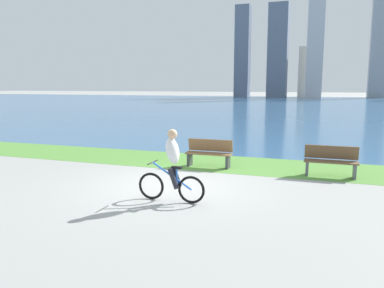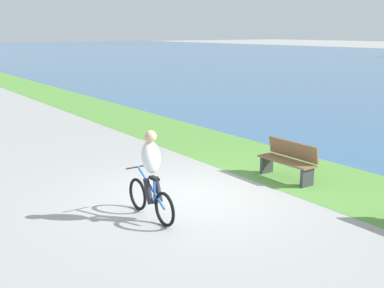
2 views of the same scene
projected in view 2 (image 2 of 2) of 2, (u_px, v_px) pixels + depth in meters
ground_plane at (192, 196)px, 10.12m from camera, size 300.00×300.00×0.00m
grass_strip_bayside at (297, 171)px, 11.91m from camera, size 120.00×2.84×0.01m
cyclist_lead at (151, 175)px, 8.75m from camera, size 1.63×0.52×1.68m
bench_far_along_path at (288, 161)px, 11.21m from camera, size 1.50×0.47×0.90m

